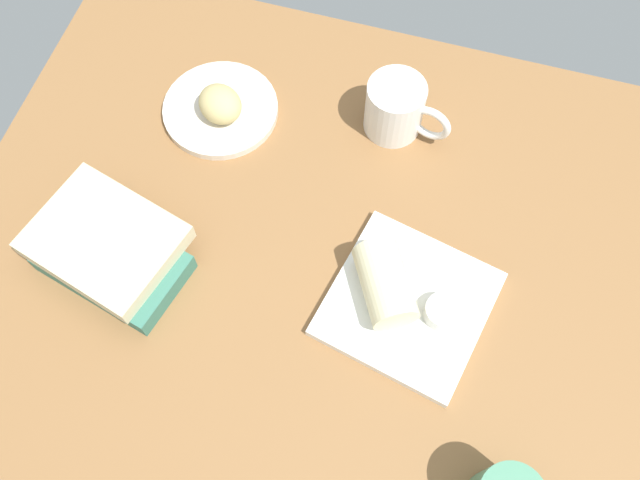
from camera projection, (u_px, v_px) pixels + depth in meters
The scene contains 8 objects.
dining_table at pixel (317, 257), 103.28cm from camera, with size 110.00×90.00×4.00cm, color olive.
round_plate at pixel (221, 109), 111.69cm from camera, with size 19.01×19.01×1.40cm, color silver.
scone_pastry at pixel (220, 104), 108.11cm from camera, with size 7.63×6.52×5.22cm, color tan.
square_plate at pixel (408, 304), 97.10cm from camera, with size 21.74×21.74×1.60cm, color white.
sauce_cup at pixel (443, 312), 94.28cm from camera, with size 5.16×5.16×2.61cm.
breakfast_wrap at pixel (385, 283), 94.02cm from camera, with size 6.66×6.66×11.55cm, color beige.
book_stack at pixel (109, 251), 97.69cm from camera, with size 24.64×20.94×6.59cm.
second_mug at pixel (397, 108), 106.69cm from camera, with size 14.28×9.33×9.59cm.
Camera 1 is at (-12.10, 39.71, 96.61)cm, focal length 37.91 mm.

